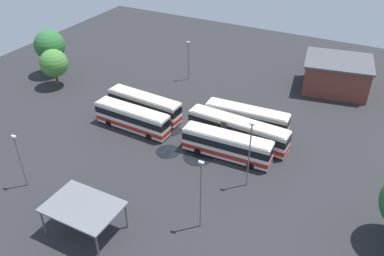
{
  "coord_description": "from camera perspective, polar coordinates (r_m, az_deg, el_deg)",
  "views": [
    {
      "loc": [
        23.98,
        -45.02,
        32.88
      ],
      "look_at": [
        1.44,
        -1.9,
        1.58
      ],
      "focal_mm": 37.87,
      "sensor_mm": 36.0,
      "label": 1
    }
  ],
  "objects": [
    {
      "name": "ground_plane",
      "position": [
        60.69,
        -0.37,
        -0.06
      ],
      "size": [
        95.33,
        95.33,
        0.0
      ],
      "primitive_type": "plane",
      "color": "#28282B"
    },
    {
      "name": "bus_row0_slot0",
      "position": [
        60.2,
        -8.4,
        1.39
      ],
      "size": [
        12.0,
        2.92,
        3.61
      ],
      "color": "silver",
      "rests_on": "ground_plane"
    },
    {
      "name": "bus_row0_slot1",
      "position": [
        63.33,
        -6.71,
        3.23
      ],
      "size": [
        12.53,
        3.32,
        3.61
      ],
      "color": "silver",
      "rests_on": "ground_plane"
    },
    {
      "name": "bus_row1_slot0",
      "position": [
        53.98,
        4.96,
        -2.41
      ],
      "size": [
        12.22,
        2.98,
        3.61
      ],
      "color": "silver",
      "rests_on": "ground_plane"
    },
    {
      "name": "bus_row1_slot1",
      "position": [
        57.18,
        6.39,
        -0.28
      ],
      "size": [
        14.82,
        3.24,
        3.61
      ],
      "color": "silver",
      "rests_on": "ground_plane"
    },
    {
      "name": "bus_row1_slot2",
      "position": [
        60.02,
        7.7,
        1.35
      ],
      "size": [
        12.45,
        3.16,
        3.61
      ],
      "color": "silver",
      "rests_on": "ground_plane"
    },
    {
      "name": "depot_building",
      "position": [
        74.91,
        19.68,
        7.09
      ],
      "size": [
        12.56,
        11.16,
        5.54
      ],
      "color": "brown",
      "rests_on": "ground_plane"
    },
    {
      "name": "maintenance_shelter",
      "position": [
        44.05,
        -15.14,
        -10.74
      ],
      "size": [
        7.76,
        5.44,
        3.59
      ],
      "color": "slate",
      "rests_on": "ground_plane"
    },
    {
      "name": "lamp_post_mid_lot",
      "position": [
        47.77,
        8.09,
        -3.45
      ],
      "size": [
        0.56,
        0.28,
        9.01
      ],
      "color": "slate",
      "rests_on": "ground_plane"
    },
    {
      "name": "lamp_post_by_building",
      "position": [
        73.66,
        -0.51,
        9.72
      ],
      "size": [
        0.56,
        0.28,
        7.29
      ],
      "color": "slate",
      "rests_on": "ground_plane"
    },
    {
      "name": "lamp_post_far_corner",
      "position": [
        51.89,
        -23.07,
        -3.99
      ],
      "size": [
        0.56,
        0.28,
        7.33
      ],
      "color": "slate",
      "rests_on": "ground_plane"
    },
    {
      "name": "lamp_post_near_entrance",
      "position": [
        42.08,
        1.24,
        -9.07
      ],
      "size": [
        0.56,
        0.28,
        8.82
      ],
      "color": "slate",
      "rests_on": "ground_plane"
    },
    {
      "name": "tree_south_edge",
      "position": [
        75.06,
        -18.89,
        8.64
      ],
      "size": [
        4.85,
        4.85,
        6.82
      ],
      "color": "brown",
      "rests_on": "ground_plane"
    },
    {
      "name": "tree_northeast",
      "position": [
        79.6,
        -19.42,
        10.94
      ],
      "size": [
        5.53,
        5.53,
        8.49
      ],
      "color": "brown",
      "rests_on": "ground_plane"
    },
    {
      "name": "puddle_centre_drain",
      "position": [
        60.17,
        -2.78,
        -0.41
      ],
      "size": [
        2.87,
        2.87,
        0.01
      ],
      "primitive_type": "cylinder",
      "color": "black",
      "rests_on": "ground_plane"
    },
    {
      "name": "puddle_back_corner",
      "position": [
        66.04,
        -4.41,
        2.79
      ],
      "size": [
        3.72,
        3.72,
        0.01
      ],
      "primitive_type": "cylinder",
      "color": "black",
      "rests_on": "ground_plane"
    },
    {
      "name": "puddle_front_lane",
      "position": [
        54.79,
        0.84,
        -4.12
      ],
      "size": [
        4.07,
        4.07,
        0.01
      ],
      "primitive_type": "cylinder",
      "color": "black",
      "rests_on": "ground_plane"
    },
    {
      "name": "puddle_between_rows",
      "position": [
        55.88,
        -3.39,
        -3.36
      ],
      "size": [
        3.41,
        3.41,
        0.01
      ],
      "primitive_type": "cylinder",
      "color": "black",
      "rests_on": "ground_plane"
    },
    {
      "name": "puddle_near_shelter",
      "position": [
        56.53,
        5.48,
        -2.98
      ],
      "size": [
        1.52,
        1.52,
        0.01
      ],
      "primitive_type": "cylinder",
      "color": "black",
      "rests_on": "ground_plane"
    }
  ]
}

